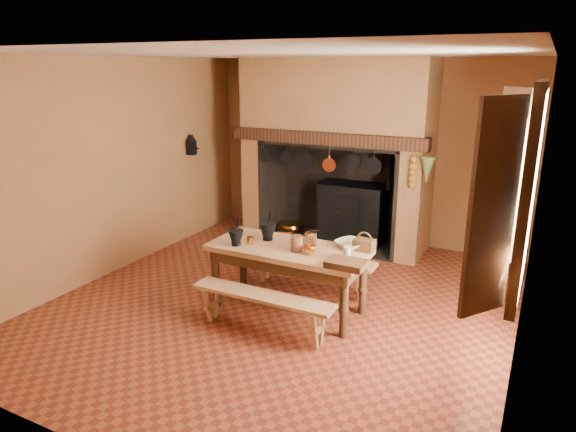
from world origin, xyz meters
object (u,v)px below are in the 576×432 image
(coffee_grinder, at_px, (310,240))
(work_table, at_px, (288,257))
(bench_front, at_px, (262,304))
(mixing_bowl, at_px, (351,244))
(wicker_basket, at_px, (364,244))
(iron_range, at_px, (353,212))

(coffee_grinder, bearing_deg, work_table, -168.37)
(bench_front, distance_m, mixing_bowl, 1.18)
(coffee_grinder, xyz_separation_m, mixing_bowl, (0.42, 0.18, -0.04))
(work_table, height_order, coffee_grinder, coffee_grinder)
(coffee_grinder, bearing_deg, wicker_basket, 2.49)
(bench_front, bearing_deg, coffee_grinder, 73.18)
(work_table, xyz_separation_m, wicker_basket, (0.78, 0.28, 0.19))
(work_table, bearing_deg, bench_front, -90.00)
(iron_range, relative_size, work_table, 0.91)
(bench_front, distance_m, wicker_basket, 1.27)
(iron_range, bearing_deg, mixing_bowl, -70.75)
(iron_range, bearing_deg, work_table, -86.19)
(coffee_grinder, relative_size, wicker_basket, 0.92)
(coffee_grinder, xyz_separation_m, wicker_basket, (0.57, 0.17, -0.01))
(work_table, bearing_deg, mixing_bowl, 24.64)
(work_table, relative_size, coffee_grinder, 8.37)
(wicker_basket, bearing_deg, work_table, -157.47)
(mixing_bowl, distance_m, wicker_basket, 0.16)
(bench_front, height_order, wicker_basket, wicker_basket)
(iron_range, relative_size, coffee_grinder, 7.62)
(bench_front, xyz_separation_m, mixing_bowl, (0.63, 0.88, 0.47))
(bench_front, relative_size, wicker_basket, 6.82)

